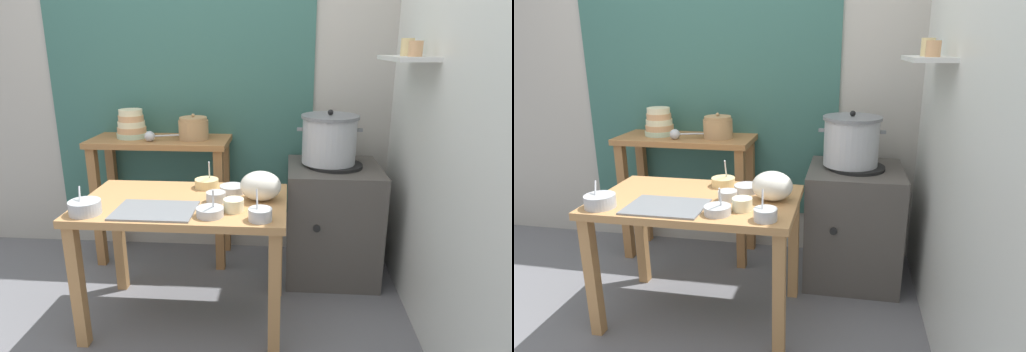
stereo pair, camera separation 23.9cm
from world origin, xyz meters
TOP-DOWN VIEW (x-y plane):
  - ground_plane at (0.00, 0.00)m, footprint 9.00×9.00m
  - wall_back at (0.08, 1.10)m, footprint 4.40×0.12m
  - wall_right at (1.40, 0.20)m, footprint 0.30×3.20m
  - prep_table at (0.08, 0.10)m, footprint 1.10×0.66m
  - back_shelf_table at (-0.26, 0.83)m, footprint 0.96×0.40m
  - stove_block at (0.93, 0.70)m, footprint 0.60×0.61m
  - steamer_pot at (0.89, 0.72)m, footprint 0.42×0.37m
  - clay_pot at (-0.02, 0.83)m, footprint 0.20×0.20m
  - bowl_stack_enamel at (-0.46, 0.85)m, footprint 0.21×0.21m
  - ladle at (-0.28, 0.73)m, footprint 0.27×0.12m
  - serving_tray at (-0.03, -0.07)m, footprint 0.40×0.28m
  - plastic_bag at (0.49, 0.13)m, footprint 0.22×0.17m
  - prep_bowl_0 at (0.16, 0.33)m, footprint 0.14×0.14m
  - prep_bowl_1 at (-0.36, -0.13)m, footprint 0.16×0.16m
  - prep_bowl_2 at (0.32, 0.24)m, footprint 0.14×0.14m
  - prep_bowl_3 at (0.26, -0.11)m, footprint 0.13×0.13m
  - prep_bowl_4 at (0.36, -0.04)m, footprint 0.10×0.10m
  - prep_bowl_5 at (0.50, -0.15)m, footprint 0.11×0.11m
  - prep_bowl_6 at (0.25, 0.09)m, footprint 0.10×0.10m

SIDE VIEW (x-z plane):
  - ground_plane at x=0.00m, z-range 0.00..0.00m
  - stove_block at x=0.93m, z-range -0.01..0.77m
  - prep_table at x=0.08m, z-range 0.25..0.97m
  - back_shelf_table at x=-0.26m, z-range 0.23..1.13m
  - serving_tray at x=-0.03m, z-range 0.72..0.73m
  - prep_bowl_2 at x=0.32m, z-range 0.72..0.76m
  - prep_bowl_3 at x=0.26m, z-range 0.67..0.82m
  - prep_bowl_0 at x=0.16m, z-range 0.66..0.83m
  - prep_bowl_6 at x=0.25m, z-range 0.72..0.78m
  - prep_bowl_5 at x=0.50m, z-range 0.68..0.83m
  - prep_bowl_4 at x=0.36m, z-range 0.72..0.79m
  - prep_bowl_1 at x=-0.36m, z-range 0.69..0.82m
  - plastic_bag at x=0.49m, z-range 0.72..0.88m
  - ladle at x=-0.28m, z-range 0.90..0.97m
  - steamer_pot at x=0.89m, z-range 0.76..1.11m
  - clay_pot at x=-0.02m, z-range 0.89..1.06m
  - bowl_stack_enamel at x=-0.46m, z-range 0.89..1.09m
  - wall_right at x=1.40m, z-range 0.00..2.60m
  - wall_back at x=0.08m, z-range 0.00..2.60m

